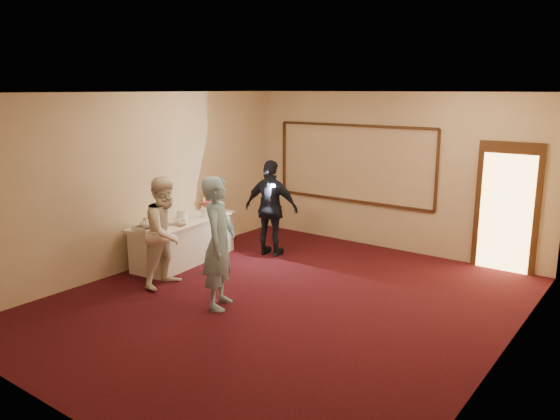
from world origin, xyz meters
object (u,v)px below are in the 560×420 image
(cupcake_stand, at_px, (207,201))
(plate_stack_b, at_px, (206,213))
(plate_stack_a, at_px, (182,215))
(man, at_px, (219,243))
(tart, at_px, (179,223))
(buffet_table, at_px, (184,240))
(guest, at_px, (271,208))
(pavlova_tray, at_px, (149,225))
(woman, at_px, (167,232))

(cupcake_stand, distance_m, plate_stack_b, 0.64)
(cupcake_stand, distance_m, plate_stack_a, 0.86)
(plate_stack_b, xyz_separation_m, man, (1.74, -1.54, 0.09))
(tart, bearing_deg, cupcake_stand, 110.78)
(buffet_table, xyz_separation_m, tart, (0.20, -0.29, 0.41))
(plate_stack_a, distance_m, guest, 1.63)
(man, xyz_separation_m, guest, (-0.92, 2.41, -0.05))
(pavlova_tray, distance_m, tart, 0.56)
(plate_stack_a, bearing_deg, buffet_table, -16.86)
(pavlova_tray, relative_size, cupcake_stand, 1.12)
(plate_stack_a, bearing_deg, pavlova_tray, -83.17)
(plate_stack_a, distance_m, woman, 1.25)
(tart, bearing_deg, plate_stack_a, 128.26)
(tart, bearing_deg, woman, -55.76)
(woman, bearing_deg, guest, -13.71)
(plate_stack_b, xyz_separation_m, woman, (0.49, -1.39, 0.02))
(pavlova_tray, relative_size, plate_stack_b, 2.66)
(plate_stack_b, height_order, guest, guest)
(buffet_table, distance_m, woman, 1.31)
(guest, bearing_deg, man, 99.13)
(man, bearing_deg, buffet_table, 32.68)
(plate_stack_b, bearing_deg, buffet_table, -117.54)
(guest, bearing_deg, woman, 69.90)
(woman, bearing_deg, pavlova_tray, 68.40)
(plate_stack_b, bearing_deg, tart, -89.90)
(buffet_table, bearing_deg, cupcake_stand, 105.32)
(buffet_table, distance_m, plate_stack_b, 0.63)
(plate_stack_a, height_order, guest, guest)
(pavlova_tray, bearing_deg, plate_stack_a, 96.83)
(plate_stack_b, relative_size, man, 0.10)
(plate_stack_b, distance_m, guest, 1.20)
(pavlova_tray, relative_size, man, 0.27)
(plate_stack_a, xyz_separation_m, woman, (0.73, -1.02, 0.02))
(pavlova_tray, xyz_separation_m, man, (1.88, -0.34, 0.09))
(pavlova_tray, distance_m, plate_stack_a, 0.84)
(tart, bearing_deg, buffet_table, 124.58)
(guest, bearing_deg, buffet_table, 39.00)
(cupcake_stand, relative_size, plate_stack_b, 2.38)
(pavlova_tray, height_order, man, man)
(guest, bearing_deg, plate_stack_a, 37.72)
(pavlova_tray, bearing_deg, plate_stack_b, 83.62)
(plate_stack_a, relative_size, guest, 0.11)
(plate_stack_a, relative_size, man, 0.11)
(woman, bearing_deg, man, -102.38)
(plate_stack_a, relative_size, woman, 0.12)
(plate_stack_b, distance_m, woman, 1.47)
(pavlova_tray, height_order, tart, pavlova_tray)
(woman, relative_size, guest, 0.98)
(buffet_table, xyz_separation_m, cupcake_stand, (-0.23, 0.84, 0.55))
(plate_stack_a, height_order, tart, plate_stack_a)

